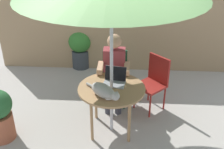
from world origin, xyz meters
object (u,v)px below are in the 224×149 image
chair_occupied (115,73)px  laptop (115,78)px  person_seated (114,68)px  chair_empty (154,79)px  potted_plant_by_chair (80,48)px  patio_table (112,92)px  cat (104,91)px

chair_occupied → laptop: laptop is taller
person_seated → laptop: person_seated is taller
chair_empty → potted_plant_by_chair: size_ratio=1.11×
chair_empty → person_seated: 0.66m
patio_table → potted_plant_by_chair: potted_plant_by_chair is taller
patio_table → potted_plant_by_chair: 2.15m
patio_table → potted_plant_by_chair: size_ratio=1.16×
patio_table → person_seated: bearing=90.0°
chair_empty → potted_plant_by_chair: chair_empty is taller
patio_table → chair_empty: size_ratio=1.05×
chair_empty → cat: size_ratio=1.77×
chair_occupied → potted_plant_by_chair: size_ratio=1.11×
patio_table → potted_plant_by_chair: (-0.77, 2.00, -0.20)m
laptop → cat: bearing=-106.6°
patio_table → cat: 0.29m
patio_table → laptop: size_ratio=2.77×
patio_table → laptop: (0.04, 0.15, 0.13)m
patio_table → cat: size_ratio=1.85×
patio_table → chair_empty: 0.90m
person_seated → potted_plant_by_chair: size_ratio=1.54×
laptop → person_seated: bearing=94.5°
person_seated → cat: (-0.08, -0.86, 0.10)m
cat → chair_occupied: bearing=85.7°
person_seated → potted_plant_by_chair: 1.59m
chair_empty → patio_table: bearing=-135.7°
chair_occupied → potted_plant_by_chair: 1.44m
chair_occupied → person_seated: size_ratio=0.72×
chair_empty → laptop: (-0.60, -0.47, 0.25)m
laptop → potted_plant_by_chair: size_ratio=0.42×
patio_table → laptop: 0.20m
laptop → cat: (-0.11, -0.38, 0.02)m
chair_empty → potted_plant_by_chair: (-1.41, 1.38, -0.08)m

